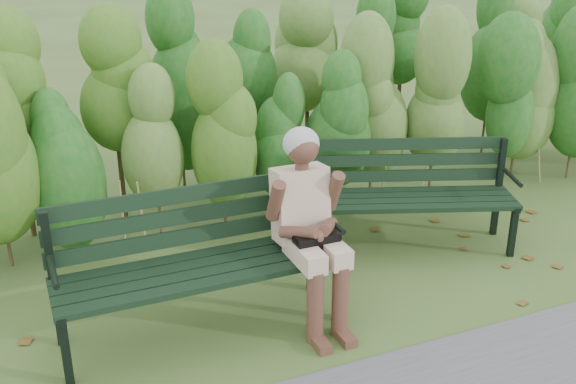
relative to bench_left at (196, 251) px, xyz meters
name	(u,v)px	position (x,y,z in m)	size (l,w,h in m)	color
ground	(305,295)	(0.88, 0.06, -0.59)	(80.00, 80.00, 0.00)	#3C4D21
hedge_band	(226,89)	(0.88, 1.93, 0.66)	(11.04, 1.67, 2.42)	#47381E
leaf_litter	(301,297)	(0.83, 0.04, -0.59)	(5.00, 2.22, 0.01)	brown
bench_left	(196,251)	(0.00, 0.00, 0.00)	(2.02, 0.66, 1.01)	black
bench_right	(405,186)	(2.09, 0.58, -0.04)	(1.98, 1.23, 0.94)	black
seated_woman	(309,216)	(0.78, -0.20, 0.22)	(0.55, 0.81, 1.43)	#C8B198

